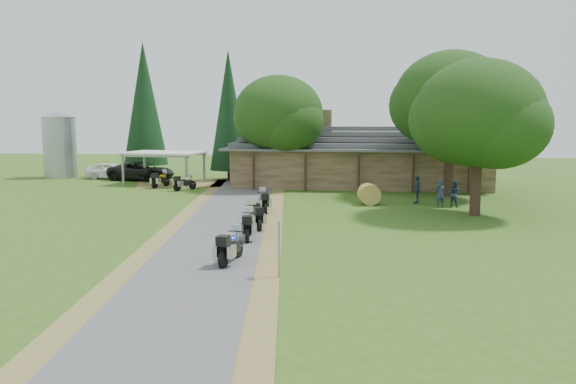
# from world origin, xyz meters

# --- Properties ---
(ground) EXTENTS (120.00, 120.00, 0.00)m
(ground) POSITION_xyz_m (0.00, 0.00, 0.00)
(ground) COLOR #2F5A19
(ground) RESTS_ON ground
(driveway) EXTENTS (51.95, 51.95, 0.00)m
(driveway) POSITION_xyz_m (-0.50, 4.00, 0.00)
(driveway) COLOR #4D4E50
(driveway) RESTS_ON ground
(lodge) EXTENTS (21.40, 9.40, 4.90)m
(lodge) POSITION_xyz_m (6.00, 24.00, 2.45)
(lodge) COLOR brown
(lodge) RESTS_ON ground
(silo) EXTENTS (3.27, 3.27, 6.08)m
(silo) POSITION_xyz_m (-21.78, 26.36, 3.04)
(silo) COLOR gray
(silo) RESTS_ON ground
(carport) EXTENTS (6.71, 4.89, 2.71)m
(carport) POSITION_xyz_m (-10.20, 22.38, 1.36)
(carport) COLOR white
(carport) RESTS_ON ground
(car_white_sedan) EXTENTS (2.47, 5.73, 1.90)m
(car_white_sedan) POSITION_xyz_m (-16.51, 25.62, 0.95)
(car_white_sedan) COLOR white
(car_white_sedan) RESTS_ON ground
(car_dark_suv) EXTENTS (3.60, 6.73, 2.46)m
(car_dark_suv) POSITION_xyz_m (-13.28, 24.93, 1.23)
(car_dark_suv) COLOR black
(car_dark_suv) RESTS_ON ground
(motorcycle_row_a) EXTENTS (0.91, 2.07, 1.37)m
(motorcycle_row_a) POSITION_xyz_m (1.52, -2.27, 0.69)
(motorcycle_row_a) COLOR #264191
(motorcycle_row_a) RESTS_ON ground
(motorcycle_row_b) EXTENTS (0.96, 2.11, 1.39)m
(motorcycle_row_b) POSITION_xyz_m (1.30, 1.95, 0.69)
(motorcycle_row_b) COLOR #B0B2B8
(motorcycle_row_b) RESTS_ON ground
(motorcycle_row_c) EXTENTS (1.43, 2.07, 1.36)m
(motorcycle_row_c) POSITION_xyz_m (1.10, 4.45, 0.68)
(motorcycle_row_c) COLOR #ECEB00
(motorcycle_row_c) RESTS_ON ground
(motorcycle_row_d) EXTENTS (1.17, 1.81, 1.18)m
(motorcycle_row_d) POSITION_xyz_m (0.61, 6.64, 0.59)
(motorcycle_row_d) COLOR #C14F0E
(motorcycle_row_d) RESTS_ON ground
(motorcycle_row_e) EXTENTS (1.21, 2.10, 1.37)m
(motorcycle_row_e) POSITION_xyz_m (0.62, 9.52, 0.68)
(motorcycle_row_e) COLOR black
(motorcycle_row_e) RESTS_ON ground
(motorcycle_carport_a) EXTENTS (1.15, 2.08, 1.35)m
(motorcycle_carport_a) POSITION_xyz_m (-9.71, 20.14, 0.68)
(motorcycle_carport_a) COLOR #DCA704
(motorcycle_carport_a) RESTS_ON ground
(motorcycle_carport_b) EXTENTS (1.54, 1.92, 1.29)m
(motorcycle_carport_b) POSITION_xyz_m (-7.21, 18.67, 0.65)
(motorcycle_carport_b) COLOR slate
(motorcycle_carport_b) RESTS_ON ground
(person_a) EXTENTS (0.68, 0.60, 2.01)m
(person_a) POSITION_xyz_m (11.11, 12.70, 1.01)
(person_a) COLOR navy
(person_a) RESTS_ON ground
(person_b) EXTENTS (0.67, 0.64, 1.91)m
(person_b) POSITION_xyz_m (12.02, 13.10, 0.95)
(person_b) COLOR navy
(person_b) RESTS_ON ground
(person_c) EXTENTS (0.46, 0.62, 2.13)m
(person_c) POSITION_xyz_m (9.84, 14.20, 1.06)
(person_c) COLOR navy
(person_c) RESTS_ON ground
(hay_bale) EXTENTS (1.53, 1.44, 1.34)m
(hay_bale) POSITION_xyz_m (6.76, 13.31, 0.67)
(hay_bale) COLOR #A67A3D
(hay_bale) RESTS_ON ground
(sign_post) EXTENTS (0.36, 0.06, 1.98)m
(sign_post) POSITION_xyz_m (3.63, -3.96, 0.99)
(sign_post) COLOR gray
(sign_post) RESTS_ON ground
(oak_lodge_left) EXTENTS (6.93, 6.93, 9.49)m
(oak_lodge_left) POSITION_xyz_m (-0.27, 20.90, 4.74)
(oak_lodge_left) COLOR #16330F
(oak_lodge_left) RESTS_ON ground
(oak_lodge_right) EXTENTS (7.83, 7.83, 11.01)m
(oak_lodge_right) POSITION_xyz_m (12.31, 17.93, 5.51)
(oak_lodge_right) COLOR #16330F
(oak_lodge_right) RESTS_ON ground
(oak_driveway) EXTENTS (7.10, 7.10, 9.29)m
(oak_driveway) POSITION_xyz_m (12.71, 10.05, 4.65)
(oak_driveway) COLOR #16330F
(oak_driveway) RESTS_ON ground
(cedar_near) EXTENTS (3.47, 3.47, 11.52)m
(cedar_near) POSITION_xyz_m (-5.60, 26.38, 5.76)
(cedar_near) COLOR black
(cedar_near) RESTS_ON ground
(cedar_far) EXTENTS (4.15, 4.15, 12.67)m
(cedar_far) POSITION_xyz_m (-14.43, 28.91, 6.34)
(cedar_far) COLOR black
(cedar_far) RESTS_ON ground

